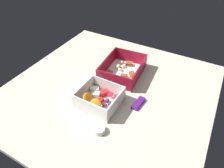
{
  "coord_description": "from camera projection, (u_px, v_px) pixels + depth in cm",
  "views": [
    {
      "loc": [
        53.62,
        31.05,
        57.78
      ],
      "look_at": [
        -1.61,
        0.47,
        4.0
      ],
      "focal_mm": 32.69,
      "sensor_mm": 36.0,
      "label": 1
    }
  ],
  "objects": [
    {
      "name": "table_surface",
      "position": [
        109.0,
        91.0,
        0.84
      ],
      "size": [
        80.0,
        80.0,
        2.0
      ],
      "primitive_type": "cube",
      "color": "beige",
      "rests_on": "ground"
    },
    {
      "name": "pasta_container",
      "position": [
        123.0,
        70.0,
        0.9
      ],
      "size": [
        21.28,
        17.41,
        6.7
      ],
      "rotation": [
        0.0,
        0.0,
        0.08
      ],
      "color": "white",
      "rests_on": "table_surface"
    },
    {
      "name": "fruit_bowl",
      "position": [
        100.0,
        99.0,
        0.76
      ],
      "size": [
        13.86,
        14.95,
        6.49
      ],
      "rotation": [
        0.0,
        0.0,
        -0.01
      ],
      "color": "white",
      "rests_on": "table_surface"
    },
    {
      "name": "candy_bar",
      "position": [
        138.0,
        103.0,
        0.77
      ],
      "size": [
        7.19,
        3.04,
        1.2
      ],
      "primitive_type": "cube",
      "rotation": [
        0.0,
        0.0,
        -0.09
      ],
      "color": "#51197A",
      "rests_on": "table_surface"
    },
    {
      "name": "paper_cup_liner",
      "position": [
        99.0,
        130.0,
        0.67
      ],
      "size": [
        4.0,
        4.0,
        1.89
      ],
      "primitive_type": "cylinder",
      "color": "white",
      "rests_on": "table_surface"
    }
  ]
}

